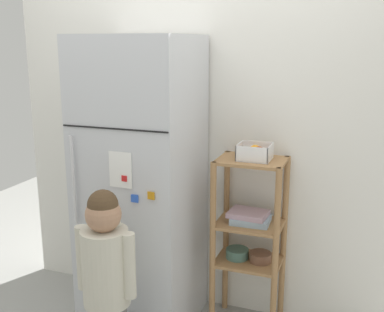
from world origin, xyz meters
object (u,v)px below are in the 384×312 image
Objects in this scene: pantry_shelf_unit at (249,231)px; refrigerator at (142,186)px; child_standing at (106,266)px; fruit_bin at (255,153)px.

refrigerator is at bearing -166.74° from pantry_shelf_unit.
child_standing is 0.90m from pantry_shelf_unit.
pantry_shelf_unit is (0.58, 0.69, 0.00)m from child_standing.
refrigerator is 0.70m from fruit_bin.
refrigerator is at bearing -166.82° from fruit_bin.
refrigerator reaches higher than pantry_shelf_unit.
refrigerator reaches higher than fruit_bin.
refrigerator reaches higher than child_standing.
refrigerator is at bearing 95.76° from child_standing.
fruit_bin reaches higher than child_standing.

